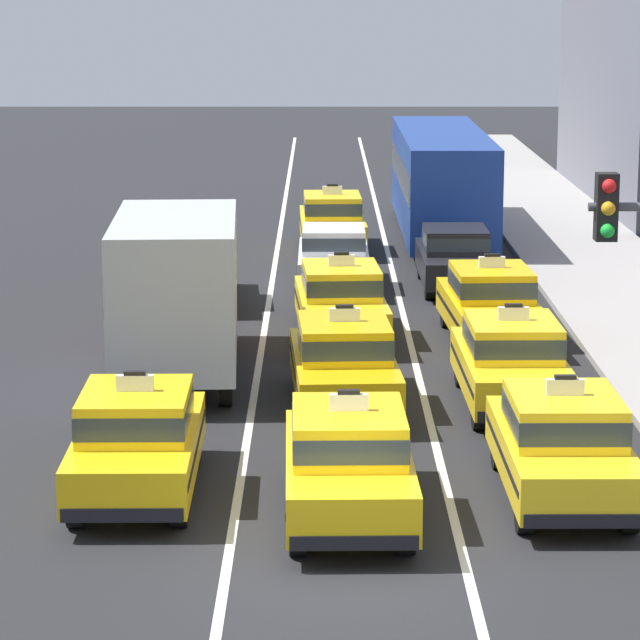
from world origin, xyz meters
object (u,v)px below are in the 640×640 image
(sedan_center_fourth, at_px, (336,256))
(taxi_center_fifth, at_px, (335,221))
(taxi_left_nearest, at_px, (139,439))
(taxi_left_third, at_px, (199,267))
(taxi_center_second, at_px, (346,362))
(box_truck_left_second, at_px, (180,288))
(taxi_center_third, at_px, (343,301))
(taxi_right_third, at_px, (493,303))
(bus_right_fifth, at_px, (444,178))
(sedan_right_fourth, at_px, (457,256))
(taxi_center_nearest, at_px, (351,461))
(taxi_right_nearest, at_px, (564,444))
(taxi_right_second, at_px, (514,361))

(sedan_center_fourth, bearing_deg, taxi_center_fifth, 89.90)
(taxi_left_nearest, distance_m, taxi_left_third, 14.95)
(taxi_center_fifth, bearing_deg, taxi_center_second, -89.73)
(box_truck_left_second, bearing_deg, taxi_center_third, 44.71)
(sedan_center_fourth, xyz_separation_m, taxi_right_third, (3.33, -6.19, 0.03))
(taxi_left_nearest, height_order, taxi_center_second, same)
(bus_right_fifth, bearing_deg, box_truck_left_second, -110.27)
(taxi_left_nearest, distance_m, taxi_center_third, 11.20)
(taxi_center_second, xyz_separation_m, sedan_right_fourth, (2.98, 11.64, -0.03))
(taxi_center_nearest, height_order, sedan_center_fourth, taxi_center_nearest)
(taxi_center_third, relative_size, bus_right_fifth, 0.42)
(taxi_right_nearest, distance_m, sedan_right_fourth, 16.89)
(taxi_left_nearest, height_order, taxi_right_second, same)
(taxi_left_third, xyz_separation_m, taxi_center_nearest, (3.40, -16.07, 0.00))
(taxi_left_nearest, distance_m, sedan_right_fourth, 17.76)
(taxi_center_third, xyz_separation_m, sedan_center_fourth, (-0.11, 5.98, -0.03))
(sedan_center_fourth, height_order, taxi_center_fifth, taxi_center_fifth)
(taxi_left_third, bearing_deg, sedan_right_fourth, 14.88)
(taxi_center_second, xyz_separation_m, bus_right_fifth, (3.25, 20.04, 0.94))
(taxi_left_third, distance_m, taxi_right_third, 8.01)
(sedan_center_fourth, bearing_deg, taxi_center_third, -88.92)
(taxi_right_second, distance_m, bus_right_fifth, 19.96)
(sedan_center_fourth, height_order, taxi_right_nearest, taxi_right_nearest)
(box_truck_left_second, bearing_deg, taxi_center_nearest, -69.64)
(taxi_right_third, relative_size, bus_right_fifth, 0.41)
(sedan_right_fourth, bearing_deg, taxi_right_third, -87.61)
(taxi_center_nearest, xyz_separation_m, sedan_right_fourth, (3.01, 17.77, -0.03))
(taxi_right_second, relative_size, taxi_right_third, 0.99)
(taxi_center_second, relative_size, taxi_right_nearest, 1.02)
(box_truck_left_second, height_order, taxi_left_third, box_truck_left_second)
(box_truck_left_second, bearing_deg, taxi_right_second, -20.89)
(taxi_center_nearest, distance_m, sedan_right_fourth, 18.02)
(taxi_right_nearest, height_order, taxi_right_third, same)
(taxi_left_nearest, bearing_deg, taxi_right_third, 58.48)
(taxi_right_nearest, xyz_separation_m, taxi_right_second, (-0.14, 5.35, 0.00))
(taxi_center_third, bearing_deg, taxi_right_third, -3.85)
(taxi_left_nearest, bearing_deg, taxi_left_third, 90.85)
(box_truck_left_second, height_order, taxi_center_second, box_truck_left_second)
(box_truck_left_second, distance_m, bus_right_fifth, 18.70)
(taxi_right_third, bearing_deg, taxi_left_nearest, -121.52)
(taxi_center_second, bearing_deg, taxi_center_fifth, 90.27)
(taxi_right_second, relative_size, sedan_right_fourth, 1.06)
(box_truck_left_second, distance_m, sedan_right_fourth, 11.09)
(sedan_right_fourth, relative_size, bus_right_fifth, 0.38)
(taxi_left_nearest, distance_m, taxi_right_second, 8.09)
(bus_right_fifth, bearing_deg, taxi_right_third, -90.04)
(taxi_left_nearest, distance_m, taxi_right_third, 12.33)
(taxi_left_nearest, bearing_deg, taxi_center_fifth, 82.09)
(taxi_right_nearest, bearing_deg, bus_right_fifth, 89.89)
(taxi_center_nearest, bearing_deg, taxi_center_second, 89.75)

